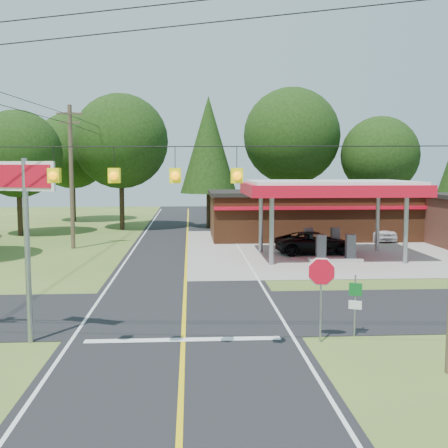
{
  "coord_description": "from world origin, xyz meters",
  "views": [
    {
      "loc": [
        0.26,
        -21.77,
        5.74
      ],
      "look_at": [
        2.0,
        7.0,
        2.8
      ],
      "focal_mm": 45.0,
      "sensor_mm": 36.0,
      "label": 1
    }
  ],
  "objects": [
    {
      "name": "utility_pole_far_left",
      "position": [
        -8.0,
        18.0,
        5.2
      ],
      "size": [
        1.8,
        0.3,
        10.0
      ],
      "color": "#473828",
      "rests_on": "ground"
    },
    {
      "name": "suv_car",
      "position": [
        8.5,
        14.5,
        0.73
      ],
      "size": [
        5.53,
        5.53,
        1.46
      ],
      "primitive_type": "imported",
      "rotation": [
        0.0,
        0.0,
        1.62
      ],
      "color": "black",
      "rests_on": "ground"
    },
    {
      "name": "gas_canopy",
      "position": [
        9.0,
        13.0,
        4.27
      ],
      "size": [
        10.6,
        7.4,
        4.88
      ],
      "color": "gray",
      "rests_on": "ground"
    },
    {
      "name": "cross_road",
      "position": [
        0.0,
        0.0,
        0.01
      ],
      "size": [
        70.0,
        7.0,
        0.02
      ],
      "primitive_type": "cube",
      "color": "black",
      "rests_on": "ground"
    },
    {
      "name": "ground",
      "position": [
        0.0,
        0.0,
        0.0
      ],
      "size": [
        120.0,
        120.0,
        0.0
      ],
      "primitive_type": "plane",
      "color": "#416323",
      "rests_on": "ground"
    },
    {
      "name": "sedan_car",
      "position": [
        14.94,
        21.0,
        0.78
      ],
      "size": [
        4.66,
        4.66,
        1.55
      ],
      "primitive_type": "imported",
      "rotation": [
        0.0,
        0.0,
        -0.02
      ],
      "color": "white",
      "rests_on": "ground"
    },
    {
      "name": "octagonal_stop_sign",
      "position": [
        4.5,
        -4.06,
        2.14
      ],
      "size": [
        0.95,
        0.29,
        2.84
      ],
      "color": "gray",
      "rests_on": "ground"
    },
    {
      "name": "overhead_beacons",
      "position": [
        -1.0,
        -6.0,
        6.21
      ],
      "size": [
        17.04,
        2.04,
        1.03
      ],
      "color": "black",
      "rests_on": "ground"
    },
    {
      "name": "big_stop_sign",
      "position": [
        -5.0,
        -3.52,
        4.39
      ],
      "size": [
        2.11,
        0.9,
        6.02
      ],
      "color": "gray",
      "rests_on": "ground"
    },
    {
      "name": "treeline_backdrop",
      "position": [
        0.82,
        24.01,
        7.49
      ],
      "size": [
        70.27,
        51.59,
        13.3
      ],
      "color": "#332316",
      "rests_on": "ground"
    },
    {
      "name": "convenience_store",
      "position": [
        10.0,
        22.98,
        1.92
      ],
      "size": [
        16.4,
        7.55,
        3.8
      ],
      "color": "brown",
      "rests_on": "ground"
    },
    {
      "name": "lane_center_yellow",
      "position": [
        0.0,
        0.0,
        0.03
      ],
      "size": [
        0.15,
        110.0,
        0.0
      ],
      "primitive_type": "cube",
      "color": "yellow",
      "rests_on": "main_highway"
    },
    {
      "name": "route_sign_post",
      "position": [
        5.8,
        -3.52,
        1.26
      ],
      "size": [
        0.41,
        0.2,
        2.12
      ],
      "color": "gray",
      "rests_on": "ground"
    },
    {
      "name": "utility_pole_north",
      "position": [
        -6.5,
        35.0,
        4.75
      ],
      "size": [
        0.3,
        0.3,
        9.5
      ],
      "color": "#473828",
      "rests_on": "ground"
    },
    {
      "name": "main_highway",
      "position": [
        0.0,
        0.0,
        0.01
      ],
      "size": [
        8.0,
        120.0,
        0.02
      ],
      "primitive_type": "cube",
      "color": "black",
      "rests_on": "ground"
    }
  ]
}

